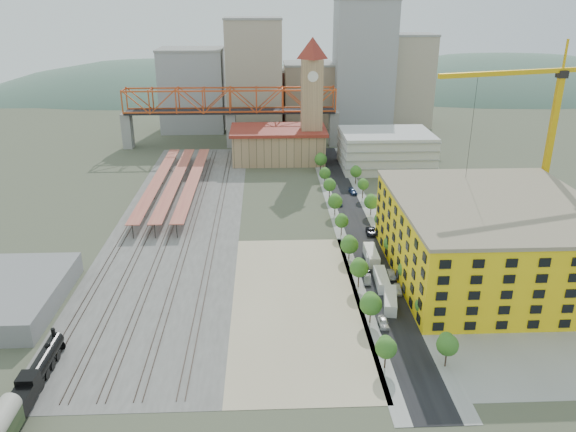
{
  "coord_description": "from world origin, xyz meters",
  "views": [
    {
      "loc": [
        -10.44,
        -137.98,
        62.62
      ],
      "look_at": [
        -4.8,
        -5.08,
        10.0
      ],
      "focal_mm": 35.0,
      "sensor_mm": 36.0,
      "label": 1
    }
  ],
  "objects_px": {
    "car_0": "(383,323)",
    "clock_tower": "(312,89)",
    "site_trailer_a": "(390,301)",
    "site_trailer_d": "(371,254)",
    "construction_building": "(490,239)",
    "tower_crane": "(544,120)",
    "site_trailer_b": "(382,280)",
    "site_trailer_c": "(371,255)",
    "locomotive": "(37,374)"
  },
  "relations": [
    {
      "from": "construction_building",
      "to": "locomotive",
      "type": "height_order",
      "value": "construction_building"
    },
    {
      "from": "locomotive",
      "to": "site_trailer_b",
      "type": "distance_m",
      "value": 73.69
    },
    {
      "from": "tower_crane",
      "to": "site_trailer_a",
      "type": "bearing_deg",
      "value": -140.93
    },
    {
      "from": "car_0",
      "to": "construction_building",
      "type": "bearing_deg",
      "value": 38.18
    },
    {
      "from": "site_trailer_a",
      "to": "locomotive",
      "type": "bearing_deg",
      "value": -149.66
    },
    {
      "from": "clock_tower",
      "to": "locomotive",
      "type": "distance_m",
      "value": 151.04
    },
    {
      "from": "tower_crane",
      "to": "site_trailer_a",
      "type": "xyz_separation_m",
      "value": [
        -46.27,
        -37.57,
        -30.97
      ]
    },
    {
      "from": "site_trailer_a",
      "to": "site_trailer_d",
      "type": "height_order",
      "value": "site_trailer_a"
    },
    {
      "from": "clock_tower",
      "to": "locomotive",
      "type": "bearing_deg",
      "value": -112.96
    },
    {
      "from": "tower_crane",
      "to": "car_0",
      "type": "height_order",
      "value": "tower_crane"
    },
    {
      "from": "construction_building",
      "to": "site_trailer_b",
      "type": "height_order",
      "value": "construction_building"
    },
    {
      "from": "clock_tower",
      "to": "tower_crane",
      "type": "relative_size",
      "value": 0.99
    },
    {
      "from": "locomotive",
      "to": "site_trailer_c",
      "type": "bearing_deg",
      "value": 34.72
    },
    {
      "from": "locomotive",
      "to": "site_trailer_c",
      "type": "xyz_separation_m",
      "value": [
        66.0,
        45.74,
        -0.78
      ]
    },
    {
      "from": "tower_crane",
      "to": "site_trailer_b",
      "type": "bearing_deg",
      "value": -148.78
    },
    {
      "from": "clock_tower",
      "to": "site_trailer_d",
      "type": "bearing_deg",
      "value": -84.93
    },
    {
      "from": "site_trailer_d",
      "to": "car_0",
      "type": "bearing_deg",
      "value": -87.99
    },
    {
      "from": "tower_crane",
      "to": "car_0",
      "type": "relative_size",
      "value": 11.1
    },
    {
      "from": "clock_tower",
      "to": "construction_building",
      "type": "relative_size",
      "value": 1.03
    },
    {
      "from": "clock_tower",
      "to": "site_trailer_c",
      "type": "bearing_deg",
      "value": -84.99
    },
    {
      "from": "construction_building",
      "to": "site_trailer_b",
      "type": "xyz_separation_m",
      "value": [
        -26.0,
        -4.16,
        -8.05
      ]
    },
    {
      "from": "site_trailer_b",
      "to": "site_trailer_c",
      "type": "relative_size",
      "value": 0.96
    },
    {
      "from": "tower_crane",
      "to": "car_0",
      "type": "xyz_separation_m",
      "value": [
        -49.27,
        -45.25,
        -31.5
      ]
    },
    {
      "from": "locomotive",
      "to": "site_trailer_d",
      "type": "xyz_separation_m",
      "value": [
        66.0,
        46.67,
        -0.91
      ]
    },
    {
      "from": "clock_tower",
      "to": "construction_building",
      "type": "bearing_deg",
      "value": -71.22
    },
    {
      "from": "car_0",
      "to": "clock_tower",
      "type": "bearing_deg",
      "value": 94.18
    },
    {
      "from": "site_trailer_b",
      "to": "site_trailer_d",
      "type": "height_order",
      "value": "site_trailer_b"
    },
    {
      "from": "tower_crane",
      "to": "site_trailer_d",
      "type": "xyz_separation_m",
      "value": [
        -46.27,
        -14.15,
        -31.04
      ]
    },
    {
      "from": "clock_tower",
      "to": "site_trailer_c",
      "type": "distance_m",
      "value": 95.51
    },
    {
      "from": "construction_building",
      "to": "site_trailer_a",
      "type": "height_order",
      "value": "construction_building"
    },
    {
      "from": "construction_building",
      "to": "site_trailer_a",
      "type": "distance_m",
      "value": 30.47
    },
    {
      "from": "site_trailer_a",
      "to": "construction_building",
      "type": "bearing_deg",
      "value": 38.69
    },
    {
      "from": "tower_crane",
      "to": "site_trailer_a",
      "type": "relative_size",
      "value": 5.35
    },
    {
      "from": "site_trailer_a",
      "to": "site_trailer_d",
      "type": "xyz_separation_m",
      "value": [
        0.0,
        23.42,
        -0.07
      ]
    },
    {
      "from": "tower_crane",
      "to": "car_0",
      "type": "bearing_deg",
      "value": -137.44
    },
    {
      "from": "site_trailer_c",
      "to": "site_trailer_a",
      "type": "bearing_deg",
      "value": -89.38
    },
    {
      "from": "construction_building",
      "to": "locomotive",
      "type": "distance_m",
      "value": 99.39
    },
    {
      "from": "site_trailer_b",
      "to": "site_trailer_a",
      "type": "bearing_deg",
      "value": -87.07
    },
    {
      "from": "construction_building",
      "to": "tower_crane",
      "type": "height_order",
      "value": "tower_crane"
    },
    {
      "from": "tower_crane",
      "to": "locomotive",
      "type": "bearing_deg",
      "value": -151.56
    },
    {
      "from": "construction_building",
      "to": "site_trailer_d",
      "type": "bearing_deg",
      "value": 159.45
    },
    {
      "from": "site_trailer_a",
      "to": "car_0",
      "type": "xyz_separation_m",
      "value": [
        -3.0,
        -7.67,
        -0.54
      ]
    },
    {
      "from": "site_trailer_b",
      "to": "clock_tower",
      "type": "bearing_deg",
      "value": 97.32
    },
    {
      "from": "locomotive",
      "to": "site_trailer_a",
      "type": "xyz_separation_m",
      "value": [
        66.0,
        23.24,
        -0.84
      ]
    },
    {
      "from": "site_trailer_b",
      "to": "car_0",
      "type": "distance_m",
      "value": 17.46
    },
    {
      "from": "site_trailer_c",
      "to": "site_trailer_d",
      "type": "relative_size",
      "value": 1.11
    },
    {
      "from": "clock_tower",
      "to": "site_trailer_a",
      "type": "relative_size",
      "value": 5.31
    },
    {
      "from": "clock_tower",
      "to": "car_0",
      "type": "distance_m",
      "value": 124.61
    },
    {
      "from": "site_trailer_b",
      "to": "site_trailer_c",
      "type": "bearing_deg",
      "value": 92.93
    },
    {
      "from": "site_trailer_c",
      "to": "construction_building",
      "type": "bearing_deg",
      "value": -18.12
    }
  ]
}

